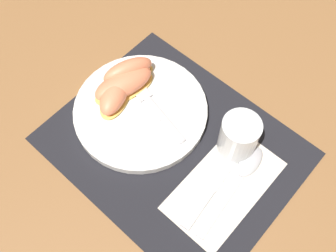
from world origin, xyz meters
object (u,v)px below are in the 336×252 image
fork (149,102)px  citrus_wedge_1 (124,84)px  plate (141,111)px  citrus_wedge_2 (115,94)px  juice_glass (238,138)px  citrus_wedge_0 (128,72)px  spoon (242,173)px  knife (216,183)px

fork → citrus_wedge_1: (-0.05, -0.01, 0.01)m
plate → citrus_wedge_2: 0.06m
citrus_wedge_2 → juice_glass: bearing=18.5°
juice_glass → citrus_wedge_1: bearing=-167.6°
citrus_wedge_0 → citrus_wedge_1: (0.01, -0.02, -0.00)m
citrus_wedge_0 → juice_glass: bearing=6.1°
citrus_wedge_1 → plate: bearing=-11.1°
juice_glass → citrus_wedge_2: (-0.22, -0.08, -0.01)m
fork → citrus_wedge_2: citrus_wedge_2 is taller
plate → spoon: bearing=7.1°
plate → fork: size_ratio=1.38×
plate → citrus_wedge_0: citrus_wedge_0 is taller
knife → citrus_wedge_2: 0.24m
knife → fork: 0.19m
juice_glass → fork: juice_glass is taller
spoon → fork: bearing=-178.3°
knife → spoon: 0.05m
spoon → citrus_wedge_2: (-0.26, -0.04, 0.02)m
plate → knife: bearing=-4.9°
juice_glass → knife: bearing=-77.4°
citrus_wedge_1 → fork: bearing=10.7°
knife → citrus_wedge_2: size_ratio=1.81×
citrus_wedge_1 → spoon: bearing=3.6°
citrus_wedge_1 → citrus_wedge_2: 0.03m
spoon → juice_glass: bearing=140.6°
knife → citrus_wedge_0: citrus_wedge_0 is taller
plate → spoon: 0.22m
plate → citrus_wedge_2: bearing=-162.7°
juice_glass → fork: bearing=-167.0°
juice_glass → spoon: 0.06m
citrus_wedge_1 → citrus_wedge_0: bearing=116.7°
plate → citrus_wedge_1: bearing=168.9°
citrus_wedge_1 → citrus_wedge_2: bearing=-84.2°
juice_glass → knife: size_ratio=0.42×
plate → citrus_wedge_1: citrus_wedge_1 is taller
plate → citrus_wedge_1: 0.06m
spoon → citrus_wedge_2: citrus_wedge_2 is taller
knife → citrus_wedge_1: 0.25m
citrus_wedge_2 → spoon: bearing=9.0°
citrus_wedge_0 → citrus_wedge_1: 0.03m
fork → citrus_wedge_0: size_ratio=1.64×
fork → juice_glass: bearing=13.0°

